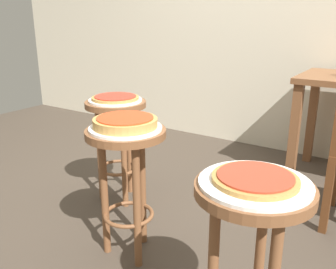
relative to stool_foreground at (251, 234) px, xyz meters
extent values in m
plane|color=#42382D|center=(-0.77, 0.54, -0.48)|extent=(6.00, 6.00, 0.00)
cylinder|color=brown|center=(0.00, 0.00, 0.15)|extent=(0.37, 0.37, 0.03)
cylinder|color=brown|center=(0.00, 0.11, -0.17)|extent=(0.04, 0.04, 0.62)
cylinder|color=white|center=(0.00, 0.00, 0.18)|extent=(0.34, 0.34, 0.01)
cylinder|color=#B78442|center=(0.00, 0.00, 0.19)|extent=(0.26, 0.26, 0.01)
cylinder|color=#B23823|center=(0.00, 0.00, 0.20)|extent=(0.23, 0.23, 0.01)
cylinder|color=brown|center=(-0.70, 0.23, 0.15)|extent=(0.37, 0.37, 0.03)
cylinder|color=brown|center=(-0.70, 0.35, -0.17)|extent=(0.04, 0.04, 0.62)
cylinder|color=brown|center=(-0.80, 0.17, -0.17)|extent=(0.04, 0.04, 0.62)
cylinder|color=brown|center=(-0.60, 0.17, -0.17)|extent=(0.04, 0.04, 0.62)
torus|color=brown|center=(-0.70, 0.23, -0.26)|extent=(0.25, 0.25, 0.02)
cylinder|color=white|center=(-0.70, 0.23, 0.18)|extent=(0.33, 0.33, 0.01)
cylinder|color=tan|center=(-0.70, 0.23, 0.20)|extent=(0.29, 0.29, 0.04)
cylinder|color=red|center=(-0.70, 0.23, 0.23)|extent=(0.26, 0.26, 0.01)
cylinder|color=brown|center=(-1.13, 0.65, 0.15)|extent=(0.37, 0.37, 0.03)
cylinder|color=brown|center=(-1.13, 0.76, -0.17)|extent=(0.04, 0.04, 0.62)
cylinder|color=brown|center=(-1.23, 0.59, -0.17)|extent=(0.04, 0.04, 0.62)
cylinder|color=brown|center=(-1.03, 0.59, -0.17)|extent=(0.04, 0.04, 0.62)
torus|color=brown|center=(-1.13, 0.65, -0.26)|extent=(0.25, 0.25, 0.02)
cylinder|color=white|center=(-1.13, 0.65, 0.18)|extent=(0.32, 0.32, 0.01)
cylinder|color=#B78442|center=(-1.13, 0.65, 0.19)|extent=(0.28, 0.28, 0.01)
cylinder|color=red|center=(-1.13, 0.65, 0.20)|extent=(0.25, 0.25, 0.01)
cube|color=brown|center=(-0.26, 1.50, -0.12)|extent=(0.06, 0.06, 0.72)
cube|color=brown|center=(-0.26, 2.01, -0.12)|extent=(0.06, 0.06, 0.72)
cube|color=#5B3319|center=(0.06, 1.32, -0.27)|extent=(0.04, 0.04, 0.42)
cube|color=#5B3319|center=(0.08, 0.96, -0.27)|extent=(0.04, 0.04, 0.42)
camera|label=1|loc=(0.34, -1.00, 0.66)|focal=39.34mm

